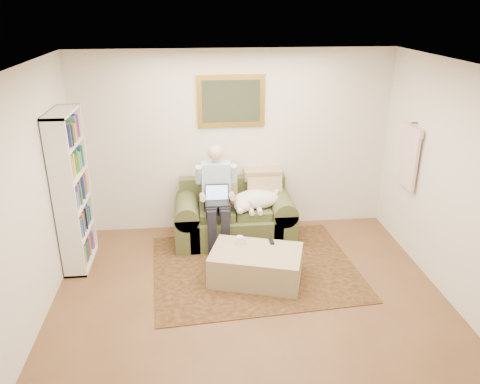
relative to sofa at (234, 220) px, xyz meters
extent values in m
cube|color=brown|center=(0.04, -2.05, -0.29)|extent=(4.50, 5.00, 0.01)
cube|color=white|center=(0.04, -2.05, 2.31)|extent=(4.50, 5.00, 0.01)
cube|color=silver|center=(0.04, 0.45, 1.01)|extent=(4.50, 0.01, 2.60)
cube|color=silver|center=(-2.21, -2.05, 1.01)|extent=(0.01, 5.00, 2.60)
cube|color=black|center=(0.18, -0.83, -0.28)|extent=(2.70, 2.22, 0.01)
cube|color=#5F6535|center=(0.00, -0.04, -0.08)|extent=(1.26, 0.81, 0.41)
cube|color=#5F6535|center=(0.00, 0.32, 0.33)|extent=(1.53, 0.18, 0.42)
cube|color=#5F6535|center=(-0.66, -0.04, -0.03)|extent=(0.33, 0.81, 0.84)
cube|color=#5F6535|center=(0.66, -0.04, -0.03)|extent=(0.33, 0.81, 0.84)
cube|color=#5F6535|center=(-0.25, -0.08, 0.18)|extent=(0.48, 0.54, 0.12)
cube|color=#5F6535|center=(0.25, -0.08, 0.18)|extent=(0.48, 0.54, 0.12)
cube|color=black|center=(-0.25, -0.27, 0.39)|extent=(0.32, 0.22, 0.02)
cube|color=black|center=(-0.25, -0.16, 0.50)|extent=(0.32, 0.06, 0.22)
cube|color=#99BFF2|center=(-0.25, -0.16, 0.50)|extent=(0.29, 0.04, 0.19)
cube|color=tan|center=(0.16, -1.10, -0.09)|extent=(1.23, 0.97, 0.39)
cylinder|color=white|center=(-0.02, -0.89, 0.15)|extent=(0.08, 0.08, 0.10)
cube|color=black|center=(0.38, -0.88, 0.11)|extent=(0.06, 0.15, 0.02)
cube|color=gold|center=(0.00, 0.43, 1.61)|extent=(0.94, 0.04, 0.72)
cube|color=gray|center=(0.00, 0.41, 1.61)|extent=(0.80, 0.01, 0.58)
camera|label=1|loc=(-0.54, -5.97, 2.89)|focal=35.00mm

